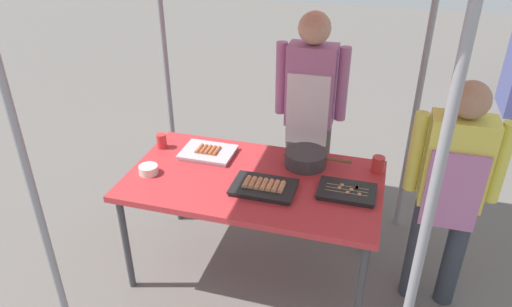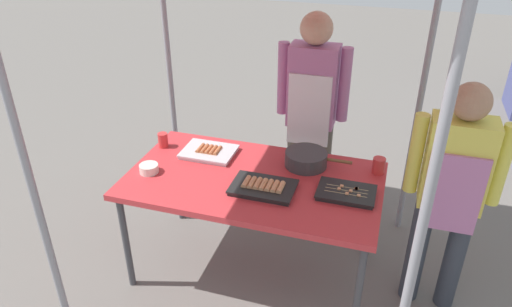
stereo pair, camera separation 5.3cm
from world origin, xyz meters
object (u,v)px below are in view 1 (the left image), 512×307
Objects in this scene: cooking_wok at (306,158)px; customer_nearby at (451,184)px; condiment_bowl at (148,170)px; vendor_woman at (310,105)px; drink_cup_near_edge at (162,141)px; tray_pork_links at (264,187)px; tray_grilled_sausages at (208,152)px; drink_cup_by_wok at (378,164)px; tray_meat_skewers at (347,192)px; stall_table at (254,185)px.

customer_nearby is at bearing -12.67° from cooking_wok.
vendor_woman reaches higher than condiment_bowl.
vendor_woman reaches higher than drink_cup_near_edge.
tray_pork_links is at bearing -21.27° from drink_cup_near_edge.
condiment_bowl is at bearing 44.32° from vendor_woman.
tray_grilled_sausages is 3.41× the size of drink_cup_by_wok.
tray_grilled_sausages is 1.00m from tray_meat_skewers.
tray_grilled_sausages is at bearing 174.61° from customer_nearby.
drink_cup_near_edge is at bearing 158.73° from tray_pork_links.
tray_pork_links reaches higher than tray_grilled_sausages.
condiment_bowl is at bearing -168.55° from stall_table.
vendor_woman reaches higher than stall_table.
drink_cup_by_wok is at bearing 149.53° from customer_nearby.
tray_pork_links is 3.71× the size of drink_cup_by_wok.
tray_meat_skewers is 0.79× the size of cooking_wok.
drink_cup_by_wok is at bearing 5.74° from cooking_wok.
tray_pork_links is 0.24× the size of vendor_woman.
stall_table is 0.81m from drink_cup_by_wok.
drink_cup_near_edge is 1.48m from drink_cup_by_wok.
drink_cup_near_edge reaches higher than cooking_wok.
customer_nearby is (0.87, -0.20, 0.07)m from cooking_wok.
customer_nearby reaches higher than tray_pork_links.
cooking_wok is (-0.30, 0.27, 0.04)m from tray_meat_skewers.
tray_grilled_sausages is 3.46× the size of drink_cup_near_edge.
tray_meat_skewers is 2.83× the size of condiment_bowl.
cooking_wok is (0.67, 0.05, 0.03)m from tray_grilled_sausages.
condiment_bowl is at bearing -174.03° from customer_nearby.
tray_pork_links reaches higher than tray_meat_skewers.
condiment_bowl is 0.08× the size of customer_nearby.
customer_nearby reaches higher than drink_cup_by_wok.
customer_nearby is (0.41, -0.24, 0.07)m from drink_cup_by_wok.
drink_cup_near_edge is at bearing -177.64° from cooking_wok.
condiment_bowl reaches higher than tray_pork_links.
vendor_woman is at bearing 44.32° from condiment_bowl.
drink_cup_near_edge is (-0.35, 0.01, 0.03)m from tray_grilled_sausages.
tray_pork_links is 3.76× the size of drink_cup_near_edge.
tray_pork_links is (-0.49, -0.09, 0.00)m from tray_meat_skewers.
customer_nearby is (1.16, 0.06, 0.18)m from stall_table.
vendor_woman is (-0.53, 0.42, 0.18)m from drink_cup_by_wok.
cooking_wok is at bearing -174.26° from drink_cup_by_wok.
stall_table is 1.07× the size of customer_nearby.
tray_pork_links is (0.10, -0.11, 0.07)m from stall_table.
tray_pork_links is 0.26× the size of customer_nearby.
drink_cup_near_edge reaches higher than stall_table.
tray_grilled_sausages reaches higher than stall_table.
customer_nearby reaches higher than cooking_wok.
vendor_woman reaches higher than customer_nearby.
tray_meat_skewers is at bearing -12.85° from tray_grilled_sausages.
tray_grilled_sausages is 0.35m from drink_cup_near_edge.
vendor_woman is (0.60, 0.52, 0.21)m from tray_grilled_sausages.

